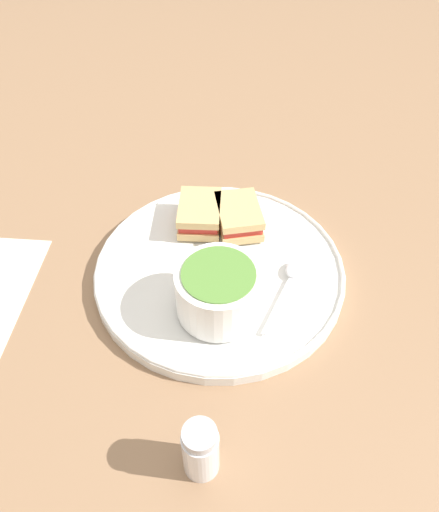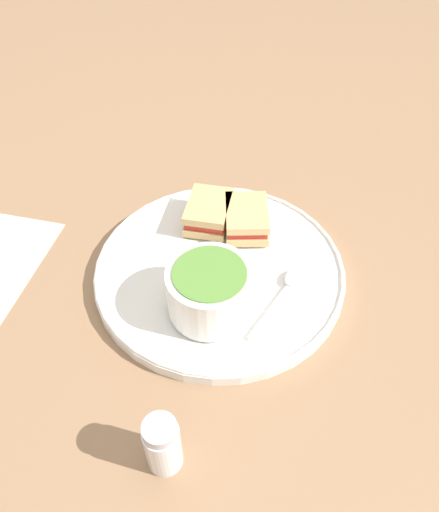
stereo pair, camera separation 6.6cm
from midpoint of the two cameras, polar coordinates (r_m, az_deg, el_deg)
ground_plane at (r=0.69m, az=2.74°, el=-2.34°), size 2.40×2.40×0.00m
plate at (r=0.68m, az=2.77°, el=-1.75°), size 0.34×0.34×0.02m
soup_bowl at (r=0.60m, az=2.03°, el=-4.14°), size 0.10×0.10×0.07m
spoon at (r=0.66m, az=10.91°, el=-3.31°), size 0.06×0.13×0.01m
sandwich_half_near at (r=0.71m, az=5.76°, el=4.15°), size 0.08×0.09×0.03m
sandwich_half_far at (r=0.72m, az=1.36°, el=4.92°), size 0.06×0.08×0.03m
salt_shaker at (r=0.52m, az=-2.70°, el=-20.97°), size 0.04×0.04×0.08m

